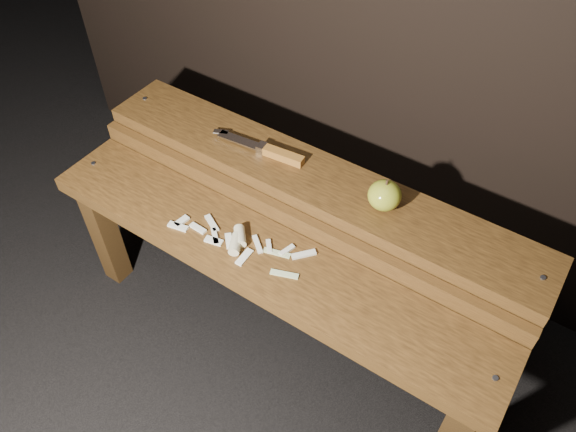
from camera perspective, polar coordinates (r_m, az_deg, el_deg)
The scene contains 6 objects.
ground at distance 1.68m, azimuth -1.17°, elevation -11.76°, with size 60.00×60.00×0.00m, color black.
bench_front_tier at distance 1.36m, azimuth -2.87°, elevation -5.90°, with size 1.20×0.20×0.42m.
bench_rear_tier at distance 1.43m, azimuth 2.36°, elevation 1.61°, with size 1.20×0.21×0.50m.
apple at distance 1.29m, azimuth 9.79°, elevation 2.08°, with size 0.08×0.08×0.08m.
knife at distance 1.42m, azimuth -1.65°, elevation 6.55°, with size 0.26×0.05×0.02m.
apple_scraps at distance 1.33m, azimuth -5.20°, elevation -2.53°, with size 0.35×0.14×0.03m.
Camera 1 is at (0.51, -0.70, 1.44)m, focal length 35.00 mm.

